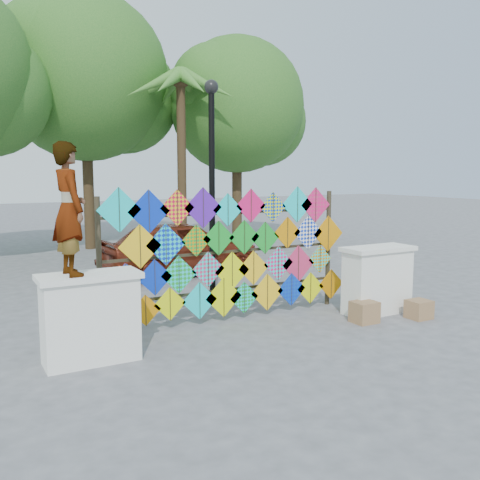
{
  "coord_description": "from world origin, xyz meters",
  "views": [
    {
      "loc": [
        -4.42,
        -7.61,
        2.7
      ],
      "look_at": [
        0.16,
        0.6,
        1.48
      ],
      "focal_mm": 40.0,
      "sensor_mm": 36.0,
      "label": 1
    }
  ],
  "objects_px": {
    "vendor_woman": "(69,209)",
    "lamppost": "(212,171)",
    "sedan": "(180,247)",
    "kite_rack": "(233,253)"
  },
  "relations": [
    {
      "from": "kite_rack",
      "to": "sedan",
      "type": "relative_size",
      "value": 1.17
    },
    {
      "from": "vendor_woman",
      "to": "sedan",
      "type": "bearing_deg",
      "value": -42.41
    },
    {
      "from": "kite_rack",
      "to": "vendor_woman",
      "type": "xyz_separation_m",
      "value": [
        -3.02,
        -0.92,
        0.95
      ]
    },
    {
      "from": "vendor_woman",
      "to": "sedan",
      "type": "distance_m",
      "value": 6.77
    },
    {
      "from": "kite_rack",
      "to": "sedan",
      "type": "height_order",
      "value": "kite_rack"
    },
    {
      "from": "vendor_woman",
      "to": "sedan",
      "type": "relative_size",
      "value": 0.43
    },
    {
      "from": "kite_rack",
      "to": "lamppost",
      "type": "relative_size",
      "value": 1.1
    },
    {
      "from": "kite_rack",
      "to": "vendor_woman",
      "type": "relative_size",
      "value": 2.72
    },
    {
      "from": "vendor_woman",
      "to": "lamppost",
      "type": "xyz_separation_m",
      "value": [
        3.23,
        2.2,
        0.51
      ]
    },
    {
      "from": "kite_rack",
      "to": "vendor_woman",
      "type": "distance_m",
      "value": 3.3
    }
  ]
}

